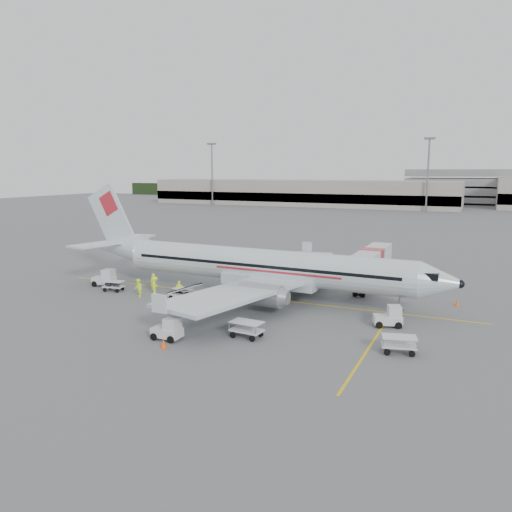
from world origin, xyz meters
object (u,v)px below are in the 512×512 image
(jet_bridge, at_px, (372,267))
(tug_mid, at_px, (167,328))
(aircraft, at_px, (263,243))
(belt_loader, at_px, (186,289))
(tug_aft, at_px, (104,277))
(tug_fore, at_px, (388,316))

(jet_bridge, relative_size, tug_mid, 7.00)
(aircraft, distance_m, belt_loader, 8.60)
(jet_bridge, bearing_deg, tug_aft, -154.78)
(aircraft, relative_size, tug_mid, 17.88)
(aircraft, xyz_separation_m, tug_mid, (-1.46, -14.40, -4.56))
(aircraft, distance_m, tug_fore, 14.40)
(aircraft, height_order, belt_loader, aircraft)
(aircraft, height_order, tug_aft, aircraft)
(aircraft, relative_size, jet_bridge, 2.56)
(aircraft, xyz_separation_m, jet_bridge, (8.73, 9.58, -3.39))
(tug_fore, xyz_separation_m, tug_aft, (-30.60, 1.92, 0.07))
(aircraft, bearing_deg, jet_bridge, 49.86)
(jet_bridge, height_order, belt_loader, jet_bridge)
(aircraft, distance_m, jet_bridge, 13.40)
(tug_mid, bearing_deg, belt_loader, 115.18)
(tug_fore, bearing_deg, tug_aft, 156.95)
(jet_bridge, bearing_deg, aircraft, -131.78)
(tug_fore, bearing_deg, tug_mid, -164.80)
(aircraft, bearing_deg, belt_loader, -138.25)
(aircraft, bearing_deg, tug_aft, -169.61)
(tug_mid, bearing_deg, tug_aft, 144.53)
(jet_bridge, distance_m, tug_aft, 29.09)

